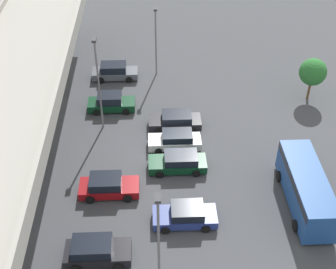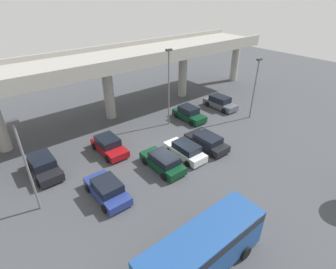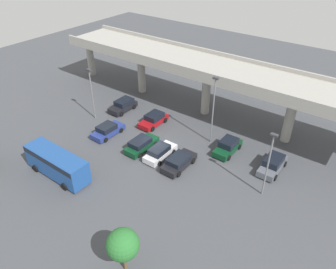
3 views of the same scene
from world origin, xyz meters
name	(u,v)px [view 3 (image 3 of 3)]	position (x,y,z in m)	size (l,w,h in m)	color
ground_plane	(156,150)	(0.00, 0.00, 0.00)	(102.08, 102.08, 0.00)	#424449
highway_overpass	(208,70)	(0.00, 11.45, 6.58)	(48.85, 7.74, 8.00)	#9E9B93
parked_car_0	(123,105)	(-10.02, 4.95, 0.78)	(2.21, 4.37, 1.61)	black
parked_car_1	(108,130)	(-7.10, -1.13, 0.69)	(2.20, 4.56, 1.49)	navy
parked_car_2	(154,119)	(-3.96, 4.52, 0.73)	(2.21, 4.52, 1.55)	maroon
parked_car_3	(141,144)	(-1.47, -0.98, 0.72)	(2.13, 4.66, 1.50)	#0C381E
parked_car_4	(160,152)	(1.34, -0.88, 0.72)	(2.04, 4.49, 1.50)	silver
parked_car_5	(179,162)	(4.14, -1.03, 0.71)	(2.20, 4.69, 1.46)	black
parked_car_6	(228,146)	(7.20, 4.89, 0.76)	(2.11, 4.41, 1.64)	#0C381E
parked_car_7	(273,164)	(12.85, 4.82, 0.77)	(2.13, 4.70, 1.63)	#515660
shuttle_bus	(57,162)	(-5.66, -10.01, 1.69)	(8.09, 2.70, 2.84)	#1E478C
lamp_post_near_aisle	(92,90)	(-11.64, 0.86, 4.34)	(0.70, 0.35, 7.34)	slate
lamp_post_mid_lot	(213,106)	(4.47, 5.50, 5.08)	(0.70, 0.35, 8.75)	slate
lamp_post_by_overpass	(269,160)	(13.54, 0.46, 4.35)	(0.70, 0.35, 7.34)	slate
tree_front_centre	(123,245)	(8.21, -14.26, 2.98)	(2.60, 2.60, 4.29)	brown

